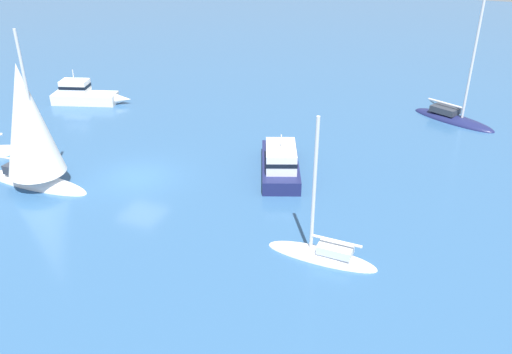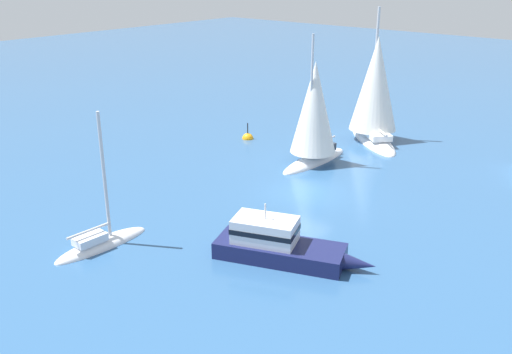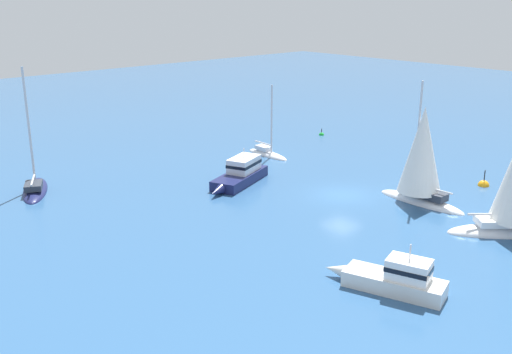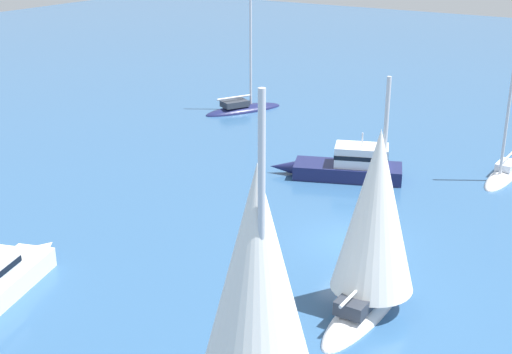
% 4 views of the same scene
% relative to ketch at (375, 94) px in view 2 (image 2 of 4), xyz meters
% --- Properties ---
extents(ground_plane, '(160.00, 160.00, 0.00)m').
position_rel_ketch_xyz_m(ground_plane, '(11.91, 2.42, -3.54)').
color(ground_plane, '#2D5684').
extents(ketch, '(6.82, 7.28, 10.38)m').
position_rel_ketch_xyz_m(ketch, '(0.00, 0.00, 0.00)').
color(ketch, white).
rests_on(ketch, ground).
extents(sloop, '(5.06, 1.37, 6.98)m').
position_rel_ketch_xyz_m(sloop, '(23.86, -1.16, -3.39)').
color(sloop, white).
rests_on(sloop, ground).
extents(cabin_cruiser, '(4.13, 7.37, 2.67)m').
position_rel_ketch_xyz_m(cabin_cruiser, '(19.26, 6.07, -2.77)').
color(cabin_cruiser, '#191E4C').
rests_on(cabin_cruiser, ground).
extents(ketch_1, '(6.80, 3.06, 9.14)m').
position_rel_ketch_xyz_m(ketch_1, '(7.25, -0.43, -0.33)').
color(ketch_1, white).
rests_on(ketch_1, ground).
extents(mooring_buoy, '(0.88, 0.88, 1.69)m').
position_rel_ketch_xyz_m(mooring_buoy, '(5.98, -7.45, -3.54)').
color(mooring_buoy, orange).
rests_on(mooring_buoy, ground).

